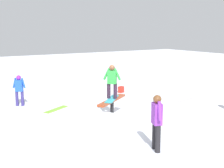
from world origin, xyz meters
TOP-DOWN VIEW (x-y plane):
  - ground_plane at (0.00, 0.00)m, footprint 60.00×60.00m
  - rail_feature at (0.00, 0.00)m, footprint 1.91×1.42m
  - snow_kicker_ramp at (-1.69, -1.15)m, footprint 2.33×2.25m
  - main_rider_on_rail at (0.00, 0.00)m, footprint 1.15×1.16m
  - bystander_purple at (-0.63, -3.42)m, footprint 0.35×0.66m
  - bystander_blue at (-2.48, 4.00)m, footprint 0.54×0.41m
  - loose_snowboard_white at (4.78, 0.73)m, footprint 1.56×0.62m
  - loose_snowboard_lime at (-1.33, 2.48)m, footprint 1.35×0.93m
  - backpack_on_snow at (3.12, 4.01)m, footprint 0.36×0.32m

SIDE VIEW (x-z plane):
  - ground_plane at x=0.00m, z-range 0.00..0.00m
  - loose_snowboard_white at x=4.78m, z-range 0.00..0.02m
  - loose_snowboard_lime at x=-1.33m, z-range 0.00..0.02m
  - backpack_on_snow at x=3.12m, z-range 0.00..0.34m
  - snow_kicker_ramp at x=-1.69m, z-range 0.00..0.59m
  - rail_feature at x=0.00m, z-range 0.27..1.05m
  - bystander_blue at x=-2.48m, z-range 0.09..1.50m
  - bystander_purple at x=-0.63m, z-range 0.10..1.76m
  - main_rider_on_rail at x=0.00m, z-range 0.78..2.13m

